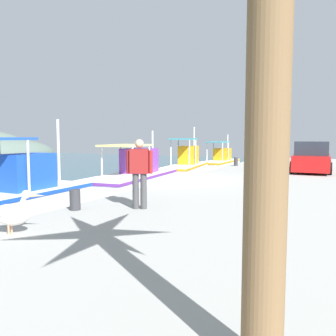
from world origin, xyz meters
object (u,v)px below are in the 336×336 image
(mooring_bollard_second, at_px, (75,200))
(fishing_boat_second, at_px, (11,199))
(pelican, at_px, (12,213))
(fishing_boat_third, at_px, (133,178))
(mooring_bollard_fourth, at_px, (250,159))
(fishing_boat_fourth, at_px, (186,167))
(parked_car, at_px, (312,158))
(fisherman_standing, at_px, (140,170))
(fishing_boat_fifth, at_px, (220,162))
(mooring_bollard_third, at_px, (236,162))

(mooring_bollard_second, bearing_deg, fishing_boat_second, 78.05)
(fishing_boat_second, bearing_deg, pelican, -128.74)
(fishing_boat_third, relative_size, pelican, 6.93)
(pelican, distance_m, mooring_bollard_fourth, 20.60)
(fishing_boat_fourth, distance_m, mooring_bollard_second, 13.94)
(parked_car, bearing_deg, pelican, 164.59)
(fishing_boat_fourth, relative_size, pelican, 6.26)
(fisherman_standing, bearing_deg, fishing_boat_third, 33.29)
(fishing_boat_fifth, bearing_deg, parked_car, -135.33)
(fishing_boat_second, distance_m, parked_car, 14.24)
(fishing_boat_third, xyz_separation_m, pelican, (-9.44, -3.29, 0.53))
(parked_car, bearing_deg, fishing_boat_second, 147.67)
(fishing_boat_second, relative_size, pelican, 6.45)
(fishing_boat_third, distance_m, parked_car, 9.18)
(pelican, bearing_deg, fishing_boat_fifth, 8.09)
(fishing_boat_third, relative_size, parked_car, 1.57)
(pelican, bearing_deg, mooring_bollard_second, 10.72)
(fishing_boat_fourth, xyz_separation_m, mooring_bollard_fourth, (4.80, -2.93, 0.33))
(fishing_boat_fifth, height_order, pelican, fishing_boat_fifth)
(fishing_boat_second, bearing_deg, fishing_boat_fourth, -0.80)
(fisherman_standing, relative_size, mooring_bollard_second, 3.43)
(fishing_boat_third, height_order, mooring_bollard_fourth, fishing_boat_third)
(fishing_boat_fifth, bearing_deg, fishing_boat_second, 178.91)
(fishing_boat_fourth, relative_size, parked_car, 1.42)
(fishing_boat_third, distance_m, mooring_bollard_second, 7.83)
(fishing_boat_fifth, bearing_deg, fishing_boat_fourth, 178.32)
(fisherman_standing, bearing_deg, fishing_boat_fifth, 12.05)
(fisherman_standing, xyz_separation_m, mooring_bollard_third, (13.85, 1.35, -0.71))
(fishing_boat_fifth, relative_size, mooring_bollard_second, 11.13)
(fishing_boat_fifth, relative_size, fisherman_standing, 3.24)
(fishing_boat_third, bearing_deg, mooring_bollard_fourth, -14.47)
(fishing_boat_third, xyz_separation_m, parked_car, (5.40, -7.38, 0.84))
(fishing_boat_third, distance_m, pelican, 10.01)
(fishing_boat_fourth, distance_m, pelican, 16.15)
(fisherman_standing, bearing_deg, mooring_bollard_third, 5.57)
(fishing_boat_fifth, height_order, mooring_bollard_third, fishing_boat_fifth)
(fishing_boat_fourth, bearing_deg, mooring_bollard_third, -70.21)
(fishing_boat_second, bearing_deg, mooring_bollard_fourth, -9.91)
(mooring_bollard_second, bearing_deg, fishing_boat_third, 21.60)
(fishing_boat_third, bearing_deg, fisherman_standing, -146.71)
(fishing_boat_fifth, height_order, fisherman_standing, fishing_boat_fifth)
(mooring_bollard_third, xyz_separation_m, mooring_bollard_fourth, (3.75, 0.00, -0.05))
(fishing_boat_fifth, relative_size, parked_car, 1.35)
(parked_car, distance_m, mooring_bollard_fourth, 7.33)
(pelican, relative_size, mooring_bollard_second, 1.87)
(mooring_bollard_second, bearing_deg, mooring_bollard_fourth, 0.00)
(mooring_bollard_third, bearing_deg, fishing_boat_third, 158.77)
(fishing_boat_second, height_order, fisherman_standing, fishing_boat_second)
(fishing_boat_fourth, distance_m, fisherman_standing, 13.54)
(fishing_boat_second, height_order, pelican, fishing_boat_second)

